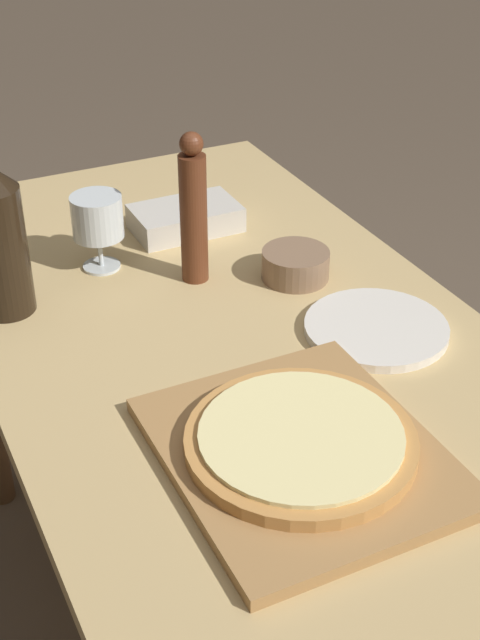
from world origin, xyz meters
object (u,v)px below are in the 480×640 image
pizza (301,440)px  small_bowl (295,265)px  wine_glass (97,219)px  pepper_mill (193,211)px

pizza → small_bowl: bearing=62.0°
wine_glass → small_bowl: (0.28, -0.17, -0.07)m
wine_glass → small_bowl: wine_glass is taller
pizza → pepper_mill: size_ratio=1.13×
wine_glass → small_bowl: size_ratio=1.17×
pepper_mill → small_bowl: pepper_mill is taller
pizza → small_bowl: (0.21, 0.40, -0.01)m
pizza → wine_glass: 0.58m
pepper_mill → small_bowl: 0.19m
pizza → pepper_mill: 0.48m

